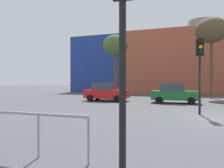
# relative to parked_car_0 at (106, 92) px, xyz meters

# --- Properties ---
(building_backdrop) EXTENTS (43.79, 10.17, 11.97)m
(building_backdrop) POSITION_rel_parked_car_0_xyz_m (9.69, 19.19, 4.14)
(building_backdrop) COLOR #B2563D
(building_backdrop) RESTS_ON ground_plane
(parked_car_0) EXTENTS (4.00, 1.96, 1.73)m
(parked_car_0) POSITION_rel_parked_car_0_xyz_m (0.00, 0.00, 0.00)
(parked_car_0) COLOR red
(parked_car_0) RESTS_ON ground_plane
(parked_car_1) EXTENTS (3.84, 1.89, 1.67)m
(parked_car_1) POSITION_rel_parked_car_0_xyz_m (6.09, -0.00, -0.03)
(parked_car_1) COLOR #1E662D
(parked_car_1) RESTS_ON ground_plane
(traffic_light_near_left) EXTENTS (0.39, 0.38, 4.05)m
(traffic_light_near_left) POSITION_rel_parked_car_0_xyz_m (5.74, -14.76, 2.11)
(traffic_light_near_left) COLOR black
(traffic_light_near_left) RESTS_ON ground_plane
(traffic_light_island) EXTENTS (0.41, 0.40, 4.07)m
(traffic_light_island) POSITION_rel_parked_car_0_xyz_m (7.61, -6.04, 2.13)
(traffic_light_island) COLOR black
(traffic_light_island) RESTS_ON ground_plane
(bare_tree_1) EXTENTS (3.08, 3.08, 7.51)m
(bare_tree_1) POSITION_rel_parked_car_0_xyz_m (-0.96, 5.96, 5.32)
(bare_tree_1) COLOR brown
(bare_tree_1) RESTS_ON ground_plane
(bare_tree_2) EXTENTS (3.45, 3.45, 8.84)m
(bare_tree_2) POSITION_rel_parked_car_0_xyz_m (9.75, 6.98, 6.52)
(bare_tree_2) COLOR brown
(bare_tree_2) RESTS_ON ground_plane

